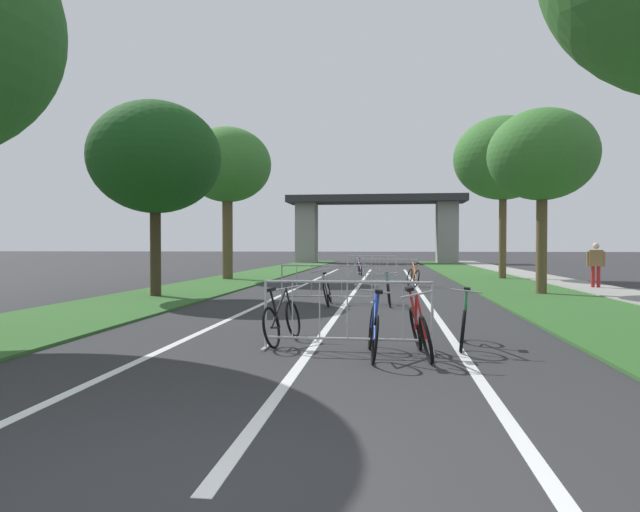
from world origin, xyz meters
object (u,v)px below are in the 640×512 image
object	(u,v)px
tree_left_pine_far	(155,158)
bicycle_green_2	(464,324)
crowd_barrier_second	(327,284)
bicycle_black_0	(282,320)
crowd_barrier_third	(387,272)
bicycle_blue_5	(373,330)
bicycle_orange_7	(413,277)
tree_left_maple_mid	(227,166)
tree_right_pine_near	(503,159)
bicycle_purple_6	(360,268)
crowd_barrier_nearest	(347,316)
bicycle_red_3	(420,331)
bicycle_silver_1	(327,291)
tree_right_cypress_far	(542,156)
pedestrian_strolling	(596,261)
bicycle_teal_4	(388,292)
crowd_barrier_fourth	(372,266)

from	to	relation	value
tree_left_pine_far	bicycle_green_2	xyz separation A→B (m)	(8.21, -7.40, -3.89)
crowd_barrier_second	bicycle_black_0	bearing A→B (deg)	-90.12
crowd_barrier_third	bicycle_black_0	size ratio (longest dim) A/B	1.48
bicycle_blue_5	bicycle_orange_7	world-z (taller)	bicycle_orange_7
tree_left_maple_mid	tree_right_pine_near	xyz separation A→B (m)	(12.71, 1.99, 0.40)
tree_right_pine_near	bicycle_purple_6	xyz separation A→B (m)	(-6.84, 2.66, -5.28)
tree_left_pine_far	bicycle_green_2	bearing A→B (deg)	-42.01
bicycle_black_0	bicycle_orange_7	world-z (taller)	bicycle_orange_7
bicycle_black_0	bicycle_blue_5	world-z (taller)	bicycle_blue_5
tree_left_maple_mid	crowd_barrier_nearest	distance (m)	18.66
crowd_barrier_nearest	bicycle_purple_6	size ratio (longest dim) A/B	1.51
crowd_barrier_nearest	bicycle_red_3	distance (m)	1.12
crowd_barrier_third	bicycle_purple_6	size ratio (longest dim) A/B	1.52
tree_right_pine_near	bicycle_silver_1	world-z (taller)	tree_right_pine_near
crowd_barrier_nearest	bicycle_red_3	bearing A→B (deg)	-18.73
tree_right_cypress_far	crowd_barrier_third	bearing A→B (deg)	143.61
bicycle_silver_1	bicycle_black_0	bearing A→B (deg)	86.64
tree_right_pine_near	crowd_barrier_third	size ratio (longest dim) A/B	2.97
tree_right_cypress_far	crowd_barrier_second	distance (m)	8.32
tree_left_pine_far	pedestrian_strolling	distance (m)	15.59
bicycle_silver_1	bicycle_teal_4	world-z (taller)	bicycle_silver_1
crowd_barrier_nearest	bicycle_blue_5	xyz separation A→B (m)	(0.40, -0.40, -0.14)
tree_right_cypress_far	bicycle_teal_4	distance (m)	7.40
tree_right_pine_near	bicycle_green_2	world-z (taller)	tree_right_pine_near
bicycle_black_0	tree_left_maple_mid	bearing A→B (deg)	117.19
tree_left_pine_far	pedestrian_strolling	bearing A→B (deg)	18.54
crowd_barrier_fourth	pedestrian_strolling	world-z (taller)	pedestrian_strolling
crowd_barrier_nearest	pedestrian_strolling	xyz separation A→B (m)	(8.03, 12.80, 0.50)
tree_right_cypress_far	bicycle_red_3	size ratio (longest dim) A/B	3.64
pedestrian_strolling	bicycle_black_0	bearing A→B (deg)	-114.02
crowd_barrier_nearest	bicycle_red_3	xyz separation A→B (m)	(1.05, -0.36, -0.15)
crowd_barrier_second	bicycle_purple_6	xyz separation A→B (m)	(0.18, 14.44, -0.14)
pedestrian_strolling	tree_left_maple_mid	bearing A→B (deg)	177.74
tree_right_pine_near	bicycle_blue_5	world-z (taller)	tree_right_pine_near
tree_left_maple_mid	tree_right_pine_near	distance (m)	12.87
tree_right_cypress_far	bicycle_black_0	bearing A→B (deg)	-124.08
bicycle_green_2	tree_left_maple_mid	bearing A→B (deg)	-53.62
tree_right_cypress_far	crowd_barrier_third	xyz separation A→B (m)	(-4.93, 3.63, -3.93)
crowd_barrier_third	bicycle_red_3	bearing A→B (deg)	-87.96
tree_left_pine_far	crowd_barrier_third	world-z (taller)	tree_left_pine_far
tree_left_pine_far	bicycle_black_0	bearing A→B (deg)	-54.18
crowd_barrier_second	bicycle_teal_4	bearing A→B (deg)	-16.56
tree_left_pine_far	bicycle_orange_7	distance (m)	10.48
bicycle_silver_1	bicycle_teal_4	bearing A→B (deg)	-179.82
crowd_barrier_second	bicycle_black_0	world-z (taller)	crowd_barrier_second
bicycle_orange_7	crowd_barrier_fourth	bearing A→B (deg)	92.67
bicycle_red_3	tree_right_pine_near	bearing A→B (deg)	-109.81
crowd_barrier_nearest	crowd_barrier_third	world-z (taller)	same
tree_right_cypress_far	bicycle_purple_6	size ratio (longest dim) A/B	3.51
tree_left_pine_far	bicycle_black_0	size ratio (longest dim) A/B	3.43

